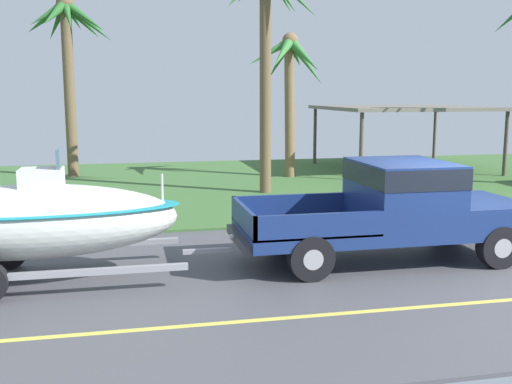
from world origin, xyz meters
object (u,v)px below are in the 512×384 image
pickup_truck_towing (400,206)px  palm_tree_near_right (290,71)px  palm_tree_near_left (68,39)px  boat_on_trailer (27,221)px  palm_tree_far_left (264,11)px  carport_awning (404,109)px

pickup_truck_towing → palm_tree_near_right: palm_tree_near_right is taller
palm_tree_near_left → palm_tree_near_right: (8.01, -1.71, -1.13)m
boat_on_trailer → palm_tree_far_left: size_ratio=0.87×
pickup_truck_towing → palm_tree_near_left: palm_tree_near_left is taller
pickup_truck_towing → palm_tree_near_left: size_ratio=0.85×
carport_awning → palm_tree_near_left: palm_tree_near_left is taller
pickup_truck_towing → palm_tree_far_left: (-0.85, 8.09, 4.62)m
boat_on_trailer → palm_tree_near_right: palm_tree_near_right is taller
pickup_truck_towing → boat_on_trailer: boat_on_trailer is taller
carport_awning → palm_tree_near_left: (-13.18, 0.58, 2.60)m
boat_on_trailer → palm_tree_near_right: 14.18m
palm_tree_near_right → palm_tree_far_left: 4.21m
palm_tree_near_left → palm_tree_near_right: 8.26m
boat_on_trailer → palm_tree_near_left: 13.82m
carport_awning → pickup_truck_towing: bearing=-115.9°
palm_tree_near_right → carport_awning: bearing=12.3°
palm_tree_near_right → palm_tree_far_left: size_ratio=0.74×
palm_tree_near_right → palm_tree_near_left: bearing=167.9°
palm_tree_near_left → pickup_truck_towing: bearing=-61.9°
pickup_truck_towing → boat_on_trailer: bearing=-180.0°
pickup_truck_towing → palm_tree_near_right: bearing=85.3°
pickup_truck_towing → palm_tree_near_right: (0.95, 11.50, 2.95)m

